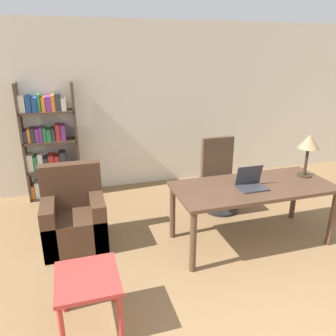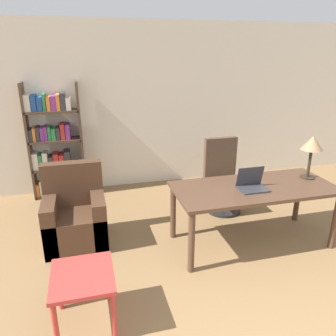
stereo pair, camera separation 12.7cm
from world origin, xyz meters
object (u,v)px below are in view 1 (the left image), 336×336
(bookshelf, at_px, (49,147))
(laptop, at_px, (251,183))
(table_lamp, at_px, (309,144))
(side_table_blue, at_px, (88,285))
(desk, at_px, (253,192))
(office_chair, at_px, (220,178))
(armchair, at_px, (75,220))

(bookshelf, bearing_deg, laptop, -43.01)
(laptop, xyz_separation_m, bookshelf, (-2.28, 2.13, 0.03))
(table_lamp, relative_size, side_table_blue, 0.96)
(desk, bearing_deg, side_table_blue, -157.76)
(table_lamp, xyz_separation_m, bookshelf, (-3.13, 1.99, -0.34))
(desk, relative_size, laptop, 5.88)
(laptop, relative_size, table_lamp, 0.60)
(office_chair, bearing_deg, side_table_blue, -138.86)
(table_lamp, bearing_deg, bookshelf, 147.50)
(desk, bearing_deg, office_chair, 88.14)
(table_lamp, height_order, bookshelf, bookshelf)
(laptop, height_order, bookshelf, bookshelf)
(table_lamp, distance_m, side_table_blue, 3.00)
(armchair, height_order, bookshelf, bookshelf)
(desk, relative_size, table_lamp, 3.54)
(desk, relative_size, armchair, 1.95)
(side_table_blue, bearing_deg, office_chair, 41.14)
(office_chair, xyz_separation_m, side_table_blue, (-2.02, -1.76, -0.05))
(side_table_blue, bearing_deg, laptop, 21.72)
(desk, relative_size, side_table_blue, 3.40)
(desk, bearing_deg, table_lamp, 6.75)
(laptop, distance_m, armchair, 2.13)
(office_chair, bearing_deg, armchair, -169.22)
(desk, distance_m, laptop, 0.16)
(laptop, distance_m, side_table_blue, 2.10)
(desk, xyz_separation_m, side_table_blue, (-1.98, -0.81, -0.23))
(office_chair, bearing_deg, bookshelf, 154.56)
(table_lamp, relative_size, armchair, 0.55)
(bookshelf, bearing_deg, side_table_blue, -82.76)
(laptop, relative_size, armchair, 0.33)
(armchair, xyz_separation_m, bookshelf, (-0.29, 1.53, 0.51))
(office_chair, relative_size, bookshelf, 0.59)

